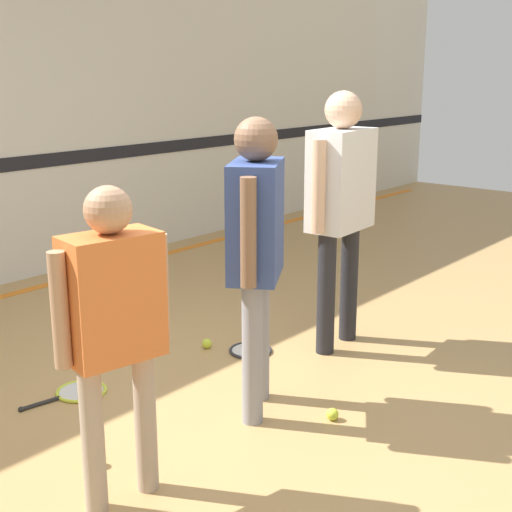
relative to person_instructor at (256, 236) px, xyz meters
name	(u,v)px	position (x,y,z in m)	size (l,w,h in m)	color
ground_plane	(241,416)	(-0.12, 0.01, -0.98)	(16.00, 16.00, 0.00)	tan
person_instructor	(256,236)	(0.00, 0.00, 0.00)	(0.52, 0.44, 1.59)	gray
person_student_left	(114,314)	(-1.02, -0.10, -0.13)	(0.52, 0.28, 1.38)	tan
person_student_right	(341,193)	(1.06, 0.19, 0.06)	(0.64, 0.29, 1.68)	#232328
racket_spare_on_floor	(251,349)	(0.62, 0.57, -0.97)	(0.51, 0.41, 0.03)	#28282D
racket_second_spare	(78,392)	(-0.52, 0.91, -0.97)	(0.54, 0.34, 0.03)	#C6D838
tennis_ball_near_instructor	(332,414)	(0.17, -0.39, -0.95)	(0.07, 0.07, 0.07)	#CCE038
tennis_ball_by_spare_racket	(207,344)	(0.46, 0.82, -0.95)	(0.07, 0.07, 0.07)	#CCE038
tennis_ball_stray_left	(96,460)	(-0.93, 0.20, -0.95)	(0.07, 0.07, 0.07)	#CCE038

